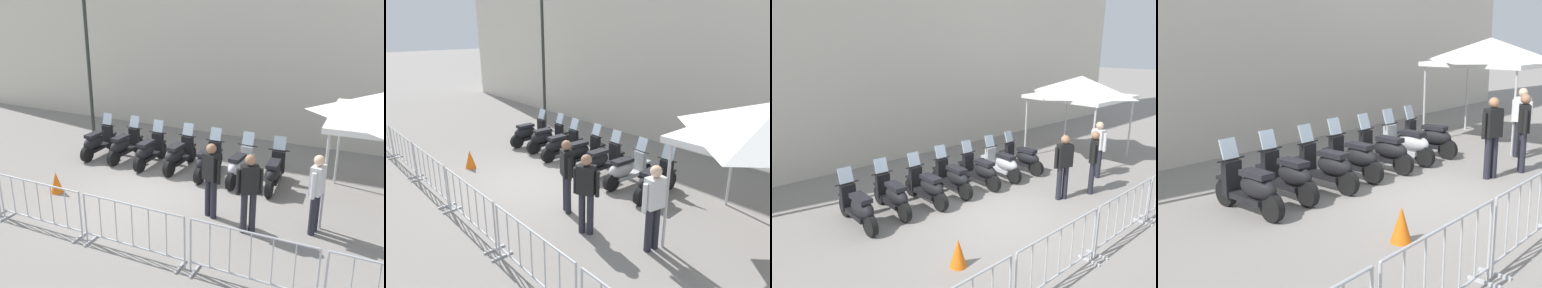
{
  "view_description": "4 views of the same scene",
  "coord_description": "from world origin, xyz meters",
  "views": [
    {
      "loc": [
        5.03,
        -8.32,
        4.65
      ],
      "look_at": [
        0.57,
        1.59,
        0.94
      ],
      "focal_mm": 39.87,
      "sensor_mm": 36.0,
      "label": 1
    },
    {
      "loc": [
        7.53,
        -5.11,
        4.07
      ],
      "look_at": [
        0.39,
        1.36,
        0.9
      ],
      "focal_mm": 33.31,
      "sensor_mm": 36.0,
      "label": 2
    },
    {
      "loc": [
        -5.93,
        -5.12,
        3.9
      ],
      "look_at": [
        0.62,
        2.06,
        1.25
      ],
      "focal_mm": 33.73,
      "sensor_mm": 36.0,
      "label": 3
    },
    {
      "loc": [
        -7.91,
        -4.58,
        2.98
      ],
      "look_at": [
        -0.45,
        1.56,
        0.88
      ],
      "focal_mm": 46.99,
      "sensor_mm": 36.0,
      "label": 4
    }
  ],
  "objects": [
    {
      "name": "officer_mid_plaza",
      "position": [
        4.11,
        -0.12,
        0.98
      ],
      "size": [
        0.29,
        0.54,
        1.73
      ],
      "color": "#23232D",
      "rests_on": "ground"
    },
    {
      "name": "traffic_cone",
      "position": [
        -2.11,
        -0.77,
        0.28
      ],
      "size": [
        0.32,
        0.32,
        0.55
      ],
      "primitive_type": "cone",
      "color": "orange",
      "rests_on": "ground"
    },
    {
      "name": "motorcycle_5",
      "position": [
        1.88,
        1.75,
        0.45
      ],
      "size": [
        0.56,
        1.73,
        1.24
      ],
      "color": "black",
      "rests_on": "ground"
    },
    {
      "name": "barrier_segment_2",
      "position": [
        -1.21,
        -2.29,
        0.53
      ],
      "size": [
        2.23,
        0.49,
        1.07
      ],
      "color": "#B2B5B7",
      "rests_on": "ground"
    },
    {
      "name": "motorcycle_1",
      "position": [
        -1.81,
        1.91,
        0.45
      ],
      "size": [
        0.56,
        1.73,
        1.24
      ],
      "color": "black",
      "rests_on": "ground"
    },
    {
      "name": "officer_near_row_end",
      "position": [
        2.86,
        -0.65,
        0.98
      ],
      "size": [
        0.5,
        0.36,
        1.73
      ],
      "color": "#23232D",
      "rests_on": "ground"
    },
    {
      "name": "motorcycle_0",
      "position": [
        -2.73,
        1.84,
        0.45
      ],
      "size": [
        0.56,
        1.72,
        1.24
      ],
      "color": "black",
      "rests_on": "ground"
    },
    {
      "name": "motorcycle_6",
      "position": [
        2.82,
        1.72,
        0.45
      ],
      "size": [
        0.56,
        1.72,
        1.24
      ],
      "color": "black",
      "rests_on": "ground"
    },
    {
      "name": "ground_plane",
      "position": [
        0.0,
        0.0,
        0.0
      ],
      "size": [
        120.0,
        120.0,
        0.0
      ],
      "primitive_type": "plane",
      "color": "gray"
    },
    {
      "name": "street_lamp",
      "position": [
        -4.31,
        3.73,
        3.38
      ],
      "size": [
        0.36,
        0.36,
        5.57
      ],
      "color": "#2D332D",
      "rests_on": "ground"
    },
    {
      "name": "barrier_segment_1",
      "position": [
        -3.53,
        -2.24,
        0.53
      ],
      "size": [
        2.23,
        0.49,
        1.07
      ],
      "color": "#B2B5B7",
      "rests_on": "ground"
    },
    {
      "name": "motorcycle_3",
      "position": [
        0.04,
        1.86,
        0.45
      ],
      "size": [
        0.56,
        1.73,
        1.24
      ],
      "color": "black",
      "rests_on": "ground"
    },
    {
      "name": "motorcycle_2",
      "position": [
        -0.88,
        1.79,
        0.45
      ],
      "size": [
        0.56,
        1.72,
        1.24
      ],
      "color": "black",
      "rests_on": "ground"
    },
    {
      "name": "barrier_segment_4",
      "position": [
        3.43,
        -2.4,
        0.53
      ],
      "size": [
        2.23,
        0.49,
        1.07
      ],
      "color": "#B2B5B7",
      "rests_on": "ground"
    },
    {
      "name": "officer_by_barriers",
      "position": [
        1.9,
        -0.35,
        0.98
      ],
      "size": [
        0.51,
        0.35,
        1.73
      ],
      "color": "#23232D",
      "rests_on": "ground"
    },
    {
      "name": "motorcycle_4",
      "position": [
        0.96,
        1.76,
        0.45
      ],
      "size": [
        0.56,
        1.72,
        1.24
      ],
      "color": "black",
      "rests_on": "ground"
    },
    {
      "name": "barrier_segment_3",
      "position": [
        1.11,
        -2.35,
        0.53
      ],
      "size": [
        2.23,
        0.49,
        1.07
      ],
      "color": "#B2B5B7",
      "rests_on": "ground"
    }
  ]
}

